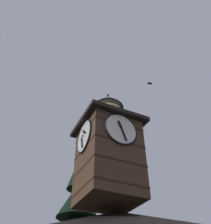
{
  "coord_description": "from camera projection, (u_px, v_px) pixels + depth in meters",
  "views": [
    {
      "loc": [
        6.27,
        11.54,
        2.31
      ],
      "look_at": [
        0.69,
        -0.06,
        12.81
      ],
      "focal_mm": 40.55,
      "sensor_mm": 36.0,
      "label": 1
    }
  ],
  "objects": [
    {
      "name": "clock_tower",
      "position": [
        108.0,
        150.0,
        14.87
      ],
      "size": [
        3.77,
        3.77,
        7.7
      ],
      "color": "#4C3323",
      "rests_on": "building_main"
    },
    {
      "name": "flying_bird_high",
      "position": [
        150.0,
        83.0,
        24.68
      ],
      "size": [
        0.48,
        0.29,
        0.16
      ],
      "color": "black"
    }
  ]
}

